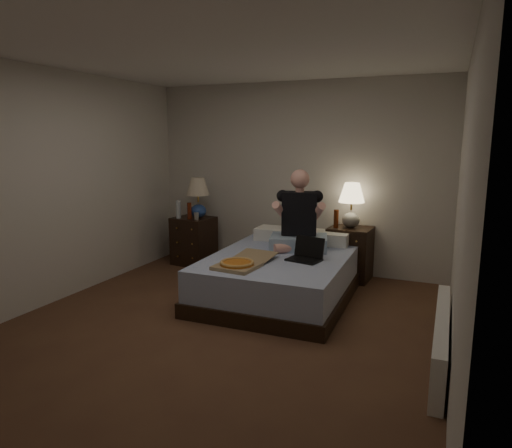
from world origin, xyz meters
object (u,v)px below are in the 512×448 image
at_px(radiator, 441,339).
at_px(bed, 280,276).
at_px(person, 299,210).
at_px(lamp_left, 198,198).
at_px(lamp_right, 351,205).
at_px(nightstand_left, 194,241).
at_px(soda_can, 196,216).
at_px(beer_bottle_left, 189,211).
at_px(beer_bottle_right, 336,219).
at_px(water_bottle, 178,209).
at_px(nightstand_right, 350,253).
at_px(laptop, 304,250).
at_px(pizza_box, 237,264).

bearing_deg(radiator, bed, 151.10).
bearing_deg(person, lamp_left, 148.21).
bearing_deg(lamp_right, nightstand_left, -175.85).
bearing_deg(lamp_left, lamp_right, 3.86).
height_order(bed, lamp_left, lamp_left).
height_order(nightstand_left, lamp_left, lamp_left).
distance_m(soda_can, person, 1.63).
bearing_deg(beer_bottle_left, lamp_left, 70.17).
distance_m(lamp_right, beer_bottle_right, 0.25).
bearing_deg(water_bottle, person, -10.54).
relative_size(water_bottle, beer_bottle_left, 1.09).
bearing_deg(nightstand_right, laptop, -99.55).
relative_size(soda_can, pizza_box, 0.13).
xyz_separation_m(soda_can, person, (1.58, -0.34, 0.23)).
height_order(laptop, pizza_box, laptop).
distance_m(beer_bottle_left, radiator, 3.72).
distance_m(beer_bottle_left, beer_bottle_right, 2.01).
bearing_deg(nightstand_left, lamp_left, 19.65).
bearing_deg(lamp_left, pizza_box, -48.76).
bearing_deg(nightstand_right, lamp_left, -172.19).
bearing_deg(nightstand_left, laptop, -19.13).
distance_m(nightstand_right, radiator, 2.24).
relative_size(nightstand_left, person, 0.72).
distance_m(bed, lamp_left, 1.90).
distance_m(person, pizza_box, 1.13).
relative_size(soda_can, beer_bottle_left, 0.43).
bearing_deg(nightstand_left, pizza_box, -39.60).
height_order(soda_can, beer_bottle_right, beer_bottle_right).
xyz_separation_m(water_bottle, beer_bottle_right, (2.17, 0.20, -0.01)).
distance_m(lamp_left, pizza_box, 2.03).
bearing_deg(radiator, person, 141.18).
bearing_deg(bed, nightstand_left, 151.69).
relative_size(bed, lamp_left, 3.47).
distance_m(nightstand_right, soda_can, 2.11).
distance_m(bed, beer_bottle_left, 1.82).
xyz_separation_m(nightstand_right, radiator, (1.13, -1.93, -0.13)).
height_order(bed, beer_bottle_right, beer_bottle_right).
xyz_separation_m(bed, water_bottle, (-1.77, 0.70, 0.55)).
relative_size(lamp_right, soda_can, 5.60).
bearing_deg(bed, pizza_box, -110.62).
bearing_deg(nightstand_right, beer_bottle_left, -168.37).
relative_size(nightstand_left, radiator, 0.42).
relative_size(bed, nightstand_left, 2.90).
relative_size(lamp_right, beer_bottle_left, 2.43).
distance_m(beer_bottle_right, radiator, 2.32).
relative_size(lamp_right, water_bottle, 2.24).
xyz_separation_m(person, laptop, (0.21, -0.47, -0.34)).
relative_size(bed, laptop, 5.71).
xyz_separation_m(bed, pizza_box, (-0.23, -0.64, 0.28)).
height_order(water_bottle, beer_bottle_right, water_bottle).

